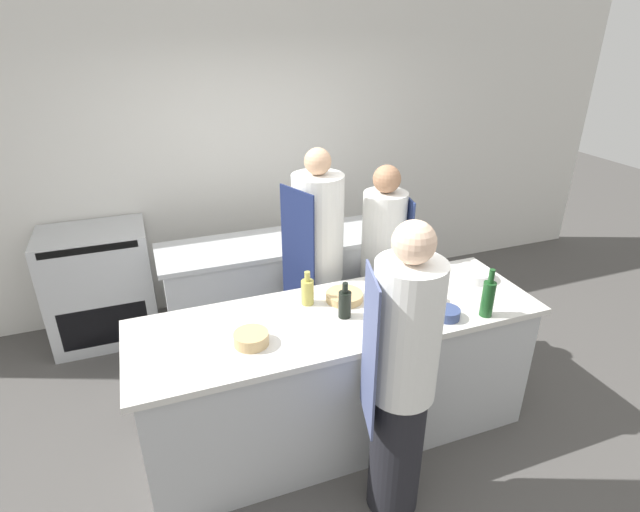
{
  "coord_description": "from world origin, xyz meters",
  "views": [
    {
      "loc": [
        -1.04,
        -2.44,
        2.6
      ],
      "look_at": [
        0.0,
        0.35,
        1.19
      ],
      "focal_mm": 28.0,
      "sensor_mm": 36.0,
      "label": 1
    }
  ],
  "objects_px": {
    "oven_range": "(101,286)",
    "bowl_ceramic_blue": "(251,338)",
    "chef_at_prep_near": "(401,380)",
    "bottle_olive_oil": "(345,303)",
    "bottle_vinegar": "(307,291)",
    "chef_at_stove": "(382,266)",
    "chef_at_pass_far": "(318,267)",
    "bottle_wine": "(488,297)",
    "bowl_wooden_salad": "(447,313)",
    "bowl_mixing_large": "(474,275)",
    "bowl_prep_small": "(344,296)",
    "cup": "(430,294)"
  },
  "relations": [
    {
      "from": "oven_range",
      "to": "bowl_ceramic_blue",
      "type": "height_order",
      "value": "oven_range"
    },
    {
      "from": "chef_at_prep_near",
      "to": "bottle_olive_oil",
      "type": "xyz_separation_m",
      "value": [
        -0.06,
        0.62,
        0.13
      ]
    },
    {
      "from": "bottle_olive_oil",
      "to": "bottle_vinegar",
      "type": "distance_m",
      "value": 0.28
    },
    {
      "from": "bottle_olive_oil",
      "to": "bowl_ceramic_blue",
      "type": "xyz_separation_m",
      "value": [
        -0.61,
        -0.08,
        -0.06
      ]
    },
    {
      "from": "chef_at_stove",
      "to": "oven_range",
      "type": "bearing_deg",
      "value": -106.65
    },
    {
      "from": "chef_at_pass_far",
      "to": "bottle_vinegar",
      "type": "height_order",
      "value": "chef_at_pass_far"
    },
    {
      "from": "bottle_wine",
      "to": "bowl_wooden_salad",
      "type": "xyz_separation_m",
      "value": [
        -0.24,
        0.06,
        -0.1
      ]
    },
    {
      "from": "bottle_vinegar",
      "to": "bowl_wooden_salad",
      "type": "height_order",
      "value": "bottle_vinegar"
    },
    {
      "from": "chef_at_prep_near",
      "to": "bowl_wooden_salad",
      "type": "height_order",
      "value": "chef_at_prep_near"
    },
    {
      "from": "bowl_mixing_large",
      "to": "bottle_wine",
      "type": "bearing_deg",
      "value": -117.5
    },
    {
      "from": "bottle_wine",
      "to": "bowl_prep_small",
      "type": "height_order",
      "value": "bottle_wine"
    },
    {
      "from": "chef_at_pass_far",
      "to": "oven_range",
      "type": "bearing_deg",
      "value": 35.45
    },
    {
      "from": "bowl_mixing_large",
      "to": "cup",
      "type": "relative_size",
      "value": 2.49
    },
    {
      "from": "chef_at_prep_near",
      "to": "bottle_vinegar",
      "type": "relative_size",
      "value": 7.79
    },
    {
      "from": "chef_at_pass_far",
      "to": "bowl_mixing_large",
      "type": "bearing_deg",
      "value": -143.81
    },
    {
      "from": "bowl_prep_small",
      "to": "cup",
      "type": "xyz_separation_m",
      "value": [
        0.52,
        -0.21,
        0.02
      ]
    },
    {
      "from": "bowl_ceramic_blue",
      "to": "bowl_wooden_salad",
      "type": "xyz_separation_m",
      "value": [
        1.19,
        -0.15,
        -0.01
      ]
    },
    {
      "from": "bowl_prep_small",
      "to": "chef_at_prep_near",
      "type": "bearing_deg",
      "value": -91.45
    },
    {
      "from": "chef_at_pass_far",
      "to": "bowl_ceramic_blue",
      "type": "distance_m",
      "value": 1.09
    },
    {
      "from": "chef_at_prep_near",
      "to": "bottle_vinegar",
      "type": "xyz_separation_m",
      "value": [
        -0.22,
        0.85,
        0.12
      ]
    },
    {
      "from": "bottle_olive_oil",
      "to": "bottle_wine",
      "type": "height_order",
      "value": "bottle_wine"
    },
    {
      "from": "bottle_olive_oil",
      "to": "bowl_mixing_large",
      "type": "height_order",
      "value": "bottle_olive_oil"
    },
    {
      "from": "chef_at_prep_near",
      "to": "bowl_ceramic_blue",
      "type": "distance_m",
      "value": 0.86
    },
    {
      "from": "bottle_wine",
      "to": "bowl_prep_small",
      "type": "distance_m",
      "value": 0.9
    },
    {
      "from": "chef_at_prep_near",
      "to": "chef_at_stove",
      "type": "height_order",
      "value": "chef_at_prep_near"
    },
    {
      "from": "chef_at_prep_near",
      "to": "bottle_vinegar",
      "type": "bearing_deg",
      "value": 29.55
    },
    {
      "from": "chef_at_prep_near",
      "to": "cup",
      "type": "bearing_deg",
      "value": -26.69
    },
    {
      "from": "chef_at_prep_near",
      "to": "bowl_mixing_large",
      "type": "distance_m",
      "value": 1.26
    },
    {
      "from": "chef_at_stove",
      "to": "bottle_vinegar",
      "type": "bearing_deg",
      "value": -47.98
    },
    {
      "from": "oven_range",
      "to": "cup",
      "type": "bearing_deg",
      "value": -40.81
    },
    {
      "from": "cup",
      "to": "oven_range",
      "type": "bearing_deg",
      "value": 139.19
    },
    {
      "from": "chef_at_prep_near",
      "to": "oven_range",
      "type": "bearing_deg",
      "value": 48.06
    },
    {
      "from": "chef_at_prep_near",
      "to": "bowl_ceramic_blue",
      "type": "relative_size",
      "value": 9.0
    },
    {
      "from": "bowl_prep_small",
      "to": "cup",
      "type": "relative_size",
      "value": 2.44
    },
    {
      "from": "chef_at_stove",
      "to": "bowl_mixing_large",
      "type": "height_order",
      "value": "chef_at_stove"
    },
    {
      "from": "bottle_wine",
      "to": "cup",
      "type": "xyz_separation_m",
      "value": [
        -0.23,
        0.27,
        -0.08
      ]
    },
    {
      "from": "chef_at_stove",
      "to": "bowl_mixing_large",
      "type": "xyz_separation_m",
      "value": [
        0.42,
        -0.59,
        0.14
      ]
    },
    {
      "from": "chef_at_stove",
      "to": "cup",
      "type": "relative_size",
      "value": 16.51
    },
    {
      "from": "chef_at_pass_far",
      "to": "bowl_wooden_salad",
      "type": "distance_m",
      "value": 1.1
    },
    {
      "from": "chef_at_prep_near",
      "to": "bowl_ceramic_blue",
      "type": "height_order",
      "value": "chef_at_prep_near"
    },
    {
      "from": "chef_at_stove",
      "to": "chef_at_pass_far",
      "type": "bearing_deg",
      "value": -81.83
    },
    {
      "from": "chef_at_stove",
      "to": "bowl_ceramic_blue",
      "type": "height_order",
      "value": "chef_at_stove"
    },
    {
      "from": "bowl_prep_small",
      "to": "bowl_ceramic_blue",
      "type": "bearing_deg",
      "value": -158.5
    },
    {
      "from": "bottle_wine",
      "to": "chef_at_prep_near",
      "type": "bearing_deg",
      "value": -156.62
    },
    {
      "from": "bottle_vinegar",
      "to": "bottle_wine",
      "type": "height_order",
      "value": "bottle_wine"
    },
    {
      "from": "bottle_wine",
      "to": "bowl_prep_small",
      "type": "bearing_deg",
      "value": 147.52
    },
    {
      "from": "bowl_prep_small",
      "to": "bowl_ceramic_blue",
      "type": "xyz_separation_m",
      "value": [
        -0.69,
        -0.27,
        0.01
      ]
    },
    {
      "from": "bowl_prep_small",
      "to": "bowl_ceramic_blue",
      "type": "distance_m",
      "value": 0.74
    },
    {
      "from": "chef_at_pass_far",
      "to": "bottle_wine",
      "type": "height_order",
      "value": "chef_at_pass_far"
    },
    {
      "from": "oven_range",
      "to": "chef_at_stove",
      "type": "relative_size",
      "value": 0.62
    }
  ]
}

